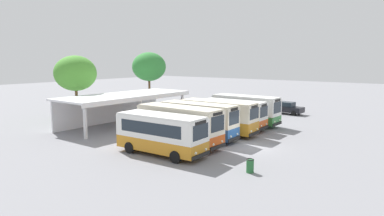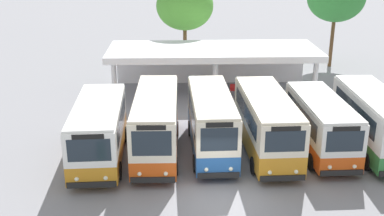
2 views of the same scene
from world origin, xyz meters
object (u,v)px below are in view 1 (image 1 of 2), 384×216
city_bus_nearest_orange (161,132)px  litter_bin_apron (250,166)px  city_bus_far_end_green (245,109)px  waiting_chair_middle_seat (141,119)px  city_bus_fifth_blue (233,113)px  waiting_chair_end_by_column (133,121)px  city_bus_fourth_amber (218,116)px  city_bus_second_in_row (179,124)px  parked_car_flank (287,108)px  waiting_chair_second_from_end (138,120)px  city_bus_middle_cream (198,119)px

city_bus_nearest_orange → litter_bin_apron: (0.33, -7.39, -1.27)m
city_bus_far_end_green → waiting_chair_middle_seat: city_bus_far_end_green is taller
city_bus_fifth_blue → waiting_chair_end_by_column: city_bus_fifth_blue is taller
city_bus_fourth_amber → city_bus_nearest_orange: bearing=-176.1°
city_bus_second_in_row → waiting_chair_middle_seat: size_ratio=9.17×
parked_car_flank → waiting_chair_second_from_end: bearing=148.9°
city_bus_far_end_green → waiting_chair_second_from_end: size_ratio=8.96×
city_bus_middle_cream → city_bus_fourth_amber: size_ratio=0.96×
city_bus_second_in_row → parked_car_flank: size_ratio=1.84×
city_bus_far_end_green → parked_car_flank: bearing=-4.4°
city_bus_fourth_amber → litter_bin_apron: size_ratio=8.80×
city_bus_fourth_amber → waiting_chair_end_by_column: size_ratio=9.21×
waiting_chair_second_from_end → litter_bin_apron: (-7.19, -17.77, -0.07)m
city_bus_fifth_blue → waiting_chair_second_from_end: city_bus_fifth_blue is taller
waiting_chair_end_by_column → waiting_chair_middle_seat: size_ratio=1.00×
city_bus_fourth_amber → waiting_chair_middle_seat: city_bus_fourth_amber is taller
city_bus_fourth_amber → waiting_chair_end_by_column: 10.05m
city_bus_nearest_orange → city_bus_middle_cream: bearing=7.8°
waiting_chair_second_from_end → city_bus_fifth_blue: bearing=-66.6°
city_bus_far_end_green → parked_car_flank: (10.07, -0.78, -0.96)m
waiting_chair_second_from_end → litter_bin_apron: size_ratio=0.96×
city_bus_far_end_green → waiting_chair_end_by_column: bearing=129.3°
city_bus_far_end_green → waiting_chair_middle_seat: 11.78m
waiting_chair_middle_seat → litter_bin_apron: size_ratio=0.96×
city_bus_fourth_amber → city_bus_far_end_green: size_ratio=1.03×
parked_car_flank → waiting_chair_middle_seat: size_ratio=4.99×
city_bus_second_in_row → waiting_chair_middle_seat: bearing=61.9°
city_bus_fifth_blue → city_bus_fourth_amber: bearing=-179.8°
waiting_chair_middle_seat → litter_bin_apron: 19.54m
city_bus_second_in_row → waiting_chair_end_by_column: size_ratio=9.17×
city_bus_far_end_green → waiting_chair_end_by_column: size_ratio=8.96×
city_bus_second_in_row → city_bus_fifth_blue: (8.82, -0.02, -0.17)m
waiting_chair_end_by_column → city_bus_fifth_blue: bearing=-63.3°
waiting_chair_end_by_column → waiting_chair_middle_seat: bearing=5.3°
city_bus_fourth_amber → waiting_chair_second_from_end: (-1.30, 9.79, -1.27)m
city_bus_fourth_amber → waiting_chair_middle_seat: bearing=93.6°
city_bus_second_in_row → city_bus_far_end_green: city_bus_second_in_row is taller
waiting_chair_second_from_end → waiting_chair_middle_seat: same height
litter_bin_apron → parked_car_flank: bearing=16.8°
city_bus_middle_cream → city_bus_fifth_blue: bearing=-1.9°
waiting_chair_middle_seat → litter_bin_apron: litter_bin_apron is taller
city_bus_fifth_blue → parked_car_flank: city_bus_fifth_blue is taller
waiting_chair_second_from_end → city_bus_fourth_amber: bearing=-82.5°
city_bus_second_in_row → waiting_chair_end_by_column: (3.91, 9.74, -1.32)m
city_bus_second_in_row → city_bus_far_end_green: (11.77, 0.13, -0.06)m
city_bus_nearest_orange → city_bus_fourth_amber: city_bus_fourth_amber is taller
city_bus_fourth_amber → city_bus_far_end_green: (5.88, 0.17, -0.00)m
city_bus_nearest_orange → city_bus_middle_cream: size_ratio=0.98×
waiting_chair_middle_seat → city_bus_fourth_amber: bearing=-86.4°
parked_car_flank → waiting_chair_end_by_column: parked_car_flank is taller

